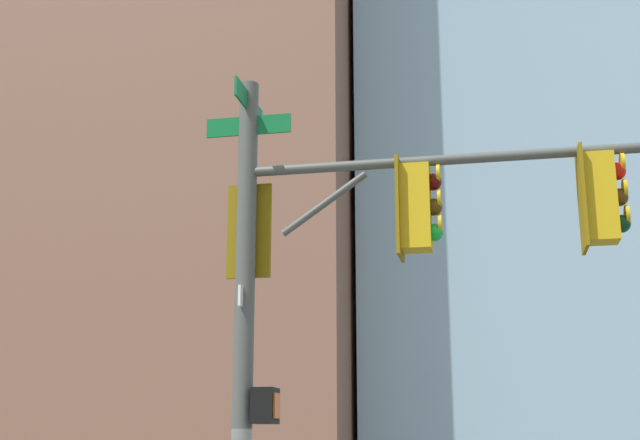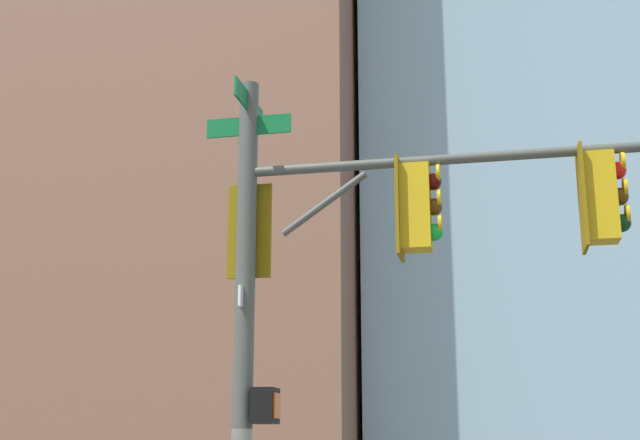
# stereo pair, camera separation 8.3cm
# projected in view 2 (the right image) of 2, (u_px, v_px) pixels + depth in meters

# --- Properties ---
(signal_pole_assembly) EXTENTS (5.82, 1.19, 6.68)m
(signal_pole_assembly) POSITION_uv_depth(u_px,v_px,m) (349.00, 265.00, 9.98)
(signal_pole_assembly) COLOR #4C514C
(signal_pole_assembly) RESTS_ON ground_plane
(building_brick_midblock) EXTENTS (22.36, 18.90, 48.57)m
(building_brick_midblock) POSITION_uv_depth(u_px,v_px,m) (366.00, 80.00, 53.88)
(building_brick_midblock) COLOR #845B47
(building_brick_midblock) RESTS_ON ground_plane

